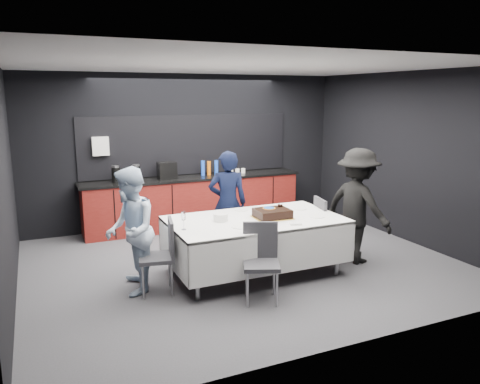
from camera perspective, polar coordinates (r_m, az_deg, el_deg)
name	(u,v)px	position (r m, az deg, el deg)	size (l,w,h in m)	color
ground	(243,264)	(6.91, 0.34, -8.72)	(6.00, 6.00, 0.00)	#434348
room_shell	(243,136)	(6.50, 0.36, 6.84)	(6.04, 5.04, 2.82)	white
kitchenette	(193,198)	(8.74, -5.75, -0.69)	(4.10, 0.64, 2.05)	#5C110E
party_table	(255,228)	(6.36, 1.84, -4.45)	(2.32, 1.32, 0.78)	#99999E
cake_assembly	(272,213)	(6.35, 3.96, -2.62)	(0.50, 0.41, 0.16)	gold
plate_stack	(221,217)	(6.19, -2.38, -3.09)	(0.20, 0.20, 0.10)	white
loose_plate_near	(240,227)	(5.92, -0.03, -4.25)	(0.21, 0.21, 0.01)	white
loose_plate_right_a	(300,209)	(6.90, 7.28, -2.02)	(0.20, 0.20, 0.01)	white
loose_plate_right_b	(317,216)	(6.49, 9.34, -2.96)	(0.21, 0.21, 0.01)	white
loose_plate_far	(241,210)	(6.77, 0.16, -2.20)	(0.18, 0.18, 0.01)	white
fork_pile	(296,224)	(6.07, 6.80, -3.86)	(0.14, 0.09, 0.02)	white
champagne_flute	(183,217)	(5.81, -6.91, -3.07)	(0.06, 0.06, 0.22)	white
chair_left	(162,251)	(5.87, -9.43, -7.08)	(0.49, 0.49, 0.92)	#333339
chair_right	(326,224)	(7.10, 10.49, -3.82)	(0.49, 0.49, 0.92)	#333339
chair_near	(261,256)	(5.63, 2.55, -7.78)	(0.55, 0.55, 0.92)	#333339
person_center	(228,203)	(7.12, -1.51, -1.36)	(0.58, 0.38, 1.60)	black
person_left	(130,231)	(5.89, -13.24, -4.64)	(0.76, 0.59, 1.57)	silver
person_right	(357,206)	(6.99, 14.13, -1.66)	(1.08, 0.62, 1.67)	black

